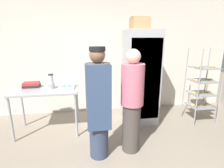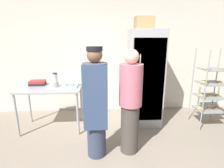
# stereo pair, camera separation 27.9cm
# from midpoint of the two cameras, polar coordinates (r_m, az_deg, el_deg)

# --- Properties ---
(back_wall) EXTENTS (6.40, 0.12, 2.77)m
(back_wall) POSITION_cam_midpoint_polar(r_m,az_deg,el_deg) (4.36, 1.90, 9.23)
(back_wall) COLOR silver
(back_wall) RESTS_ON ground_plane
(refrigerator) EXTENTS (0.67, 0.69, 1.97)m
(refrigerator) POSITION_cam_midpoint_polar(r_m,az_deg,el_deg) (3.73, 12.71, 1.70)
(refrigerator) COLOR #9EA0A5
(refrigerator) RESTS_ON ground_plane
(baking_rack) EXTENTS (0.54, 0.51, 1.61)m
(baking_rack) POSITION_cam_midpoint_polar(r_m,az_deg,el_deg) (4.15, 31.11, -1.70)
(baking_rack) COLOR #93969B
(baking_rack) RESTS_ON ground_plane
(prep_counter) EXTENTS (1.20, 0.69, 0.87)m
(prep_counter) POSITION_cam_midpoint_polar(r_m,az_deg,el_deg) (3.60, -17.44, -2.58)
(prep_counter) COLOR #9EA0A5
(prep_counter) RESTS_ON ground_plane
(donut_box) EXTENTS (0.29, 0.21, 0.25)m
(donut_box) POSITION_cam_midpoint_polar(r_m,az_deg,el_deg) (3.46, -11.45, -0.46)
(donut_box) COLOR white
(donut_box) RESTS_ON prep_counter
(blender_pitcher) EXTENTS (0.12, 0.12, 0.28)m
(blender_pitcher) POSITION_cam_midpoint_polar(r_m,az_deg,el_deg) (3.57, -15.90, 1.01)
(blender_pitcher) COLOR #99999E
(blender_pitcher) RESTS_ON prep_counter
(binder_stack) EXTENTS (0.32, 0.24, 0.09)m
(binder_stack) POSITION_cam_midpoint_polar(r_m,az_deg,el_deg) (3.84, -21.28, 0.35)
(binder_stack) COLOR #232328
(binder_stack) RESTS_ON prep_counter
(cardboard_storage_box) EXTENTS (0.34, 0.36, 0.24)m
(cardboard_storage_box) POSITION_cam_midpoint_polar(r_m,az_deg,el_deg) (3.65, 12.67, 18.85)
(cardboard_storage_box) COLOR #A87F51
(cardboard_storage_box) RESTS_ON refrigerator
(person_baker) EXTENTS (0.36, 0.38, 1.70)m
(person_baker) POSITION_cam_midpoint_polar(r_m,az_deg,el_deg) (2.59, -2.28, -6.10)
(person_baker) COLOR #333D56
(person_baker) RESTS_ON ground_plane
(person_customer) EXTENTS (0.35, 0.35, 1.66)m
(person_customer) POSITION_cam_midpoint_polar(r_m,az_deg,el_deg) (2.73, 8.94, -6.00)
(person_customer) COLOR #47423D
(person_customer) RESTS_ON ground_plane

